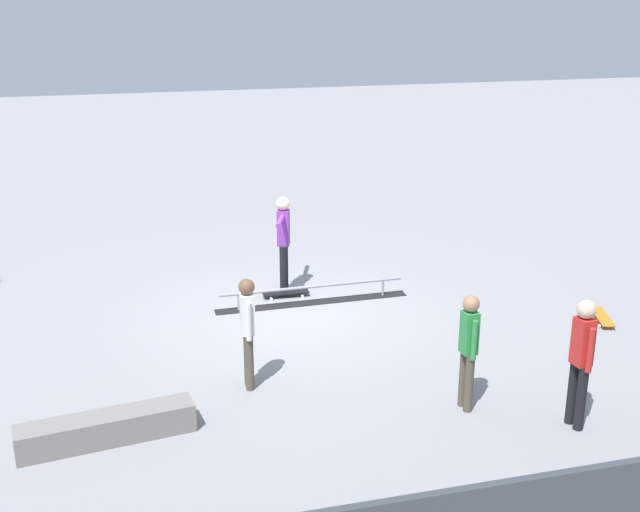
{
  "coord_description": "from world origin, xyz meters",
  "views": [
    {
      "loc": [
        2.62,
        11.88,
        5.07
      ],
      "look_at": [
        -0.47,
        0.18,
        1.0
      ],
      "focal_mm": 44.98,
      "sensor_mm": 36.0,
      "label": 1
    }
  ],
  "objects_px": {
    "skate_ledge": "(107,428)",
    "bystander_red_shirt": "(581,357)",
    "grind_rail": "(312,295)",
    "skateboard_main": "(286,293)",
    "bystander_white_shirt": "(248,327)",
    "bystander_green_shirt": "(468,346)",
    "skater_main": "(284,238)",
    "loose_skateboard_orange": "(602,317)"
  },
  "relations": [
    {
      "from": "skate_ledge",
      "to": "bystander_red_shirt",
      "type": "height_order",
      "value": "bystander_red_shirt"
    },
    {
      "from": "grind_rail",
      "to": "skateboard_main",
      "type": "relative_size",
      "value": 4.11
    },
    {
      "from": "grind_rail",
      "to": "skate_ledge",
      "type": "height_order",
      "value": "skate_ledge"
    },
    {
      "from": "bystander_white_shirt",
      "to": "bystander_green_shirt",
      "type": "relative_size",
      "value": 1.0
    },
    {
      "from": "skate_ledge",
      "to": "bystander_red_shirt",
      "type": "distance_m",
      "value": 5.65
    },
    {
      "from": "skate_ledge",
      "to": "bystander_white_shirt",
      "type": "distance_m",
      "value": 2.18
    },
    {
      "from": "bystander_white_shirt",
      "to": "grind_rail",
      "type": "bearing_deg",
      "value": 152.94
    },
    {
      "from": "grind_rail",
      "to": "bystander_green_shirt",
      "type": "xyz_separation_m",
      "value": [
        -0.99,
        3.95,
        0.73
      ]
    },
    {
      "from": "skate_ledge",
      "to": "skater_main",
      "type": "xyz_separation_m",
      "value": [
        -3.05,
        -4.22,
        0.83
      ]
    },
    {
      "from": "bystander_red_shirt",
      "to": "bystander_green_shirt",
      "type": "relative_size",
      "value": 1.07
    },
    {
      "from": "grind_rail",
      "to": "skateboard_main",
      "type": "bearing_deg",
      "value": -46.35
    },
    {
      "from": "bystander_white_shirt",
      "to": "loose_skateboard_orange",
      "type": "relative_size",
      "value": 1.87
    },
    {
      "from": "skateboard_main",
      "to": "loose_skateboard_orange",
      "type": "bearing_deg",
      "value": 155.57
    },
    {
      "from": "skater_main",
      "to": "bystander_red_shirt",
      "type": "xyz_separation_m",
      "value": [
        -2.44,
        5.31,
        -0.07
      ]
    },
    {
      "from": "bystander_red_shirt",
      "to": "bystander_white_shirt",
      "type": "bearing_deg",
      "value": -124.12
    },
    {
      "from": "grind_rail",
      "to": "skater_main",
      "type": "bearing_deg",
      "value": -61.01
    },
    {
      "from": "skater_main",
      "to": "bystander_green_shirt",
      "type": "xyz_separation_m",
      "value": [
        -1.34,
        4.57,
        -0.14
      ]
    },
    {
      "from": "bystander_red_shirt",
      "to": "bystander_white_shirt",
      "type": "relative_size",
      "value": 1.07
    },
    {
      "from": "bystander_green_shirt",
      "to": "loose_skateboard_orange",
      "type": "xyz_separation_m",
      "value": [
        -3.3,
        -2.01,
        -0.79
      ]
    },
    {
      "from": "skateboard_main",
      "to": "bystander_red_shirt",
      "type": "relative_size",
      "value": 0.49
    },
    {
      "from": "grind_rail",
      "to": "loose_skateboard_orange",
      "type": "distance_m",
      "value": 4.71
    },
    {
      "from": "skate_ledge",
      "to": "bystander_green_shirt",
      "type": "bearing_deg",
      "value": 175.47
    },
    {
      "from": "bystander_red_shirt",
      "to": "bystander_green_shirt",
      "type": "bearing_deg",
      "value": -129.25
    },
    {
      "from": "skate_ledge",
      "to": "bystander_green_shirt",
      "type": "relative_size",
      "value": 1.34
    },
    {
      "from": "loose_skateboard_orange",
      "to": "skater_main",
      "type": "bearing_deg",
      "value": 78.97
    },
    {
      "from": "skateboard_main",
      "to": "bystander_white_shirt",
      "type": "distance_m",
      "value": 3.39
    },
    {
      "from": "skateboard_main",
      "to": "grind_rail",
      "type": "bearing_deg",
      "value": 136.38
    },
    {
      "from": "skate_ledge",
      "to": "loose_skateboard_orange",
      "type": "height_order",
      "value": "skate_ledge"
    },
    {
      "from": "skater_main",
      "to": "bystander_red_shirt",
      "type": "height_order",
      "value": "skater_main"
    },
    {
      "from": "skater_main",
      "to": "bystander_red_shirt",
      "type": "distance_m",
      "value": 5.84
    },
    {
      "from": "grind_rail",
      "to": "skater_main",
      "type": "xyz_separation_m",
      "value": [
        0.35,
        -0.62,
        0.86
      ]
    },
    {
      "from": "grind_rail",
      "to": "bystander_green_shirt",
      "type": "relative_size",
      "value": 2.17
    },
    {
      "from": "skateboard_main",
      "to": "loose_skateboard_orange",
      "type": "xyz_separation_m",
      "value": [
        -4.67,
        2.32,
        0.0
      ]
    },
    {
      "from": "grind_rail",
      "to": "skate_ledge",
      "type": "xyz_separation_m",
      "value": [
        3.4,
        3.6,
        0.04
      ]
    },
    {
      "from": "loose_skateboard_orange",
      "to": "bystander_white_shirt",
      "type": "bearing_deg",
      "value": 115.16
    },
    {
      "from": "skateboard_main",
      "to": "bystander_green_shirt",
      "type": "distance_m",
      "value": 4.61
    },
    {
      "from": "skateboard_main",
      "to": "loose_skateboard_orange",
      "type": "height_order",
      "value": "same"
    },
    {
      "from": "grind_rail",
      "to": "bystander_red_shirt",
      "type": "height_order",
      "value": "bystander_red_shirt"
    },
    {
      "from": "skater_main",
      "to": "bystander_white_shirt",
      "type": "height_order",
      "value": "skater_main"
    },
    {
      "from": "bystander_white_shirt",
      "to": "skate_ledge",
      "type": "bearing_deg",
      "value": -60.87
    },
    {
      "from": "bystander_green_shirt",
      "to": "loose_skateboard_orange",
      "type": "distance_m",
      "value": 3.95
    },
    {
      "from": "skate_ledge",
      "to": "skater_main",
      "type": "distance_m",
      "value": 5.27
    }
  ]
}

